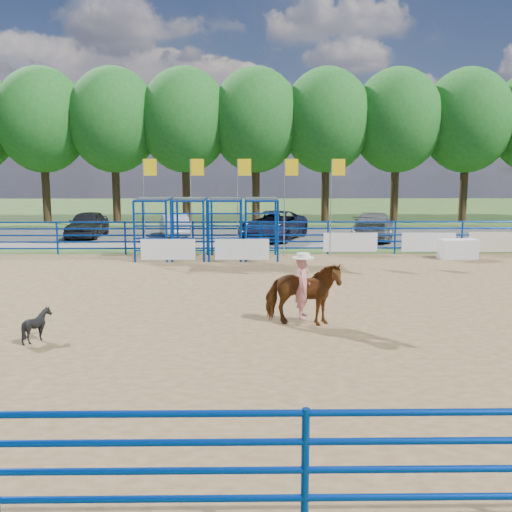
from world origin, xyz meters
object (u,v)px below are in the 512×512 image
Objects in this scene: car_c at (274,225)px; car_d at (373,226)px; calf at (37,325)px; car_a at (87,224)px; horse_and_rider at (303,289)px; car_b at (174,225)px; announcer_table at (458,249)px.

car_c is 5.35m from car_d.
car_a is at bearing -7.72° from calf.
car_b is at bearing 106.42° from horse_and_rider.
car_b is at bearing 7.07° from car_d.
car_b is 5.73m from car_c.
calf is at bearing -168.40° from horse_and_rider.
car_c is (10.37, -1.18, 0.04)m from car_a.
car_d reaches higher than announcer_table.
announcer_table is at bearing 53.80° from horse_and_rider.
announcer_table is at bearing 134.23° from car_b.
car_c is at bearing -7.06° from car_a.
announcer_table is 0.28× the size of car_c.
car_d is at bearing -5.73° from car_a.
car_a is 0.83× the size of car_d.
car_a is at bearing -165.59° from car_c.
horse_and_rider is at bearing -98.63° from calf.
car_b is (-13.04, 8.30, 0.23)m from announcer_table.
car_b is at bearing 147.51° from announcer_table.
car_b reaches higher than announcer_table.
calf is at bearing -139.46° from announcer_table.
car_a is 4.82m from car_b.
car_d is (15.72, -1.42, 0.02)m from car_a.
car_a is 15.78m from car_d.
horse_and_rider is at bearing -69.32° from car_c.
announcer_table is 2.13× the size of calf.
car_a is 10.44m from car_c.
car_a reaches higher than announcer_table.
car_d is at bearing 72.33° from horse_and_rider.
car_a reaches higher than calf.
horse_and_rider is 21.12m from car_a.
car_d reaches higher than calf.
horse_and_rider is 6.09m from calf.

